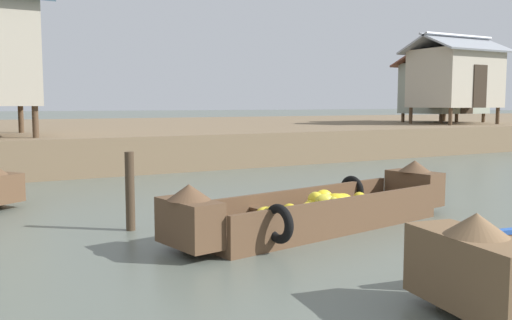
{
  "coord_description": "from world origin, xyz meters",
  "views": [
    {
      "loc": [
        -5.61,
        -2.36,
        1.92
      ],
      "look_at": [
        -0.98,
        5.89,
        0.97
      ],
      "focal_mm": 39.34,
      "sensor_mm": 36.0,
      "label": 1
    }
  ],
  "objects_px": {
    "mooring_post": "(130,191)",
    "fishing_skiff_distant": "(395,144)",
    "stilt_house_right": "(444,87)",
    "banana_boat": "(320,209)",
    "stilt_house_mid_right": "(455,77)"
  },
  "relations": [
    {
      "from": "banana_boat",
      "to": "stilt_house_right",
      "type": "relative_size",
      "value": 1.34
    },
    {
      "from": "banana_boat",
      "to": "stilt_house_right",
      "type": "distance_m",
      "value": 20.76
    },
    {
      "from": "fishing_skiff_distant",
      "to": "mooring_post",
      "type": "distance_m",
      "value": 16.14
    },
    {
      "from": "fishing_skiff_distant",
      "to": "stilt_house_right",
      "type": "bearing_deg",
      "value": 24.71
    },
    {
      "from": "fishing_skiff_distant",
      "to": "banana_boat",
      "type": "bearing_deg",
      "value": -137.56
    },
    {
      "from": "fishing_skiff_distant",
      "to": "mooring_post",
      "type": "relative_size",
      "value": 3.63
    },
    {
      "from": "fishing_skiff_distant",
      "to": "stilt_house_mid_right",
      "type": "height_order",
      "value": "stilt_house_mid_right"
    },
    {
      "from": "fishing_skiff_distant",
      "to": "stilt_house_right",
      "type": "height_order",
      "value": "stilt_house_right"
    },
    {
      "from": "stilt_house_mid_right",
      "to": "stilt_house_right",
      "type": "relative_size",
      "value": 1.02
    },
    {
      "from": "banana_boat",
      "to": "stilt_house_right",
      "type": "xyz_separation_m",
      "value": [
        16.37,
        12.53,
        2.44
      ]
    },
    {
      "from": "banana_boat",
      "to": "fishing_skiff_distant",
      "type": "height_order",
      "value": "banana_boat"
    },
    {
      "from": "stilt_house_right",
      "to": "mooring_post",
      "type": "relative_size",
      "value": 3.31
    },
    {
      "from": "fishing_skiff_distant",
      "to": "stilt_house_mid_right",
      "type": "relative_size",
      "value": 1.08
    },
    {
      "from": "fishing_skiff_distant",
      "to": "stilt_house_right",
      "type": "distance_m",
      "value": 6.39
    },
    {
      "from": "mooring_post",
      "to": "fishing_skiff_distant",
      "type": "bearing_deg",
      "value": 32.7
    }
  ]
}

